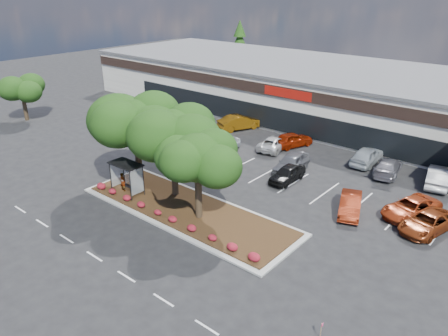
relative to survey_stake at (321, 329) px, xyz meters
The scene contains 27 objects.
ground 12.01m from the survey_stake, behind, with size 160.00×160.00×0.00m, color black.
retail_store 36.96m from the survey_stake, 108.81° to the left, with size 80.40×25.20×6.25m.
landscape_island 14.83m from the survey_stake, 160.29° to the left, with size 18.00×6.00×0.26m.
lane_markings 16.65m from the survey_stake, 136.64° to the left, with size 33.12×20.06×0.01m.
shrub_row 14.25m from the survey_stake, 168.26° to the left, with size 17.00×0.80×0.50m, color maroon, non-canonical shape.
bus_shelter 19.92m from the survey_stake, 168.53° to the left, with size 2.75×1.55×2.59m.
island_tree_west 21.01m from the survey_stake, 164.59° to the left, with size 7.20×7.20×7.89m, color black, non-canonical shape.
island_tree_mid 17.89m from the survey_stake, 159.36° to the left, with size 6.60×6.60×7.32m, color black, non-canonical shape.
island_tree_east 13.62m from the survey_stake, 159.33° to the left, with size 5.80×5.80×6.50m, color black, non-canonical shape.
tree_west_far 46.88m from the survey_stake, 168.92° to the left, with size 4.80×4.80×5.61m, color black, non-canonical shape.
conifer_north_west 63.15m from the survey_stake, 131.75° to the left, with size 4.40×4.40×10.00m, color black.
person_waiting 20.49m from the survey_stake, 169.16° to the left, with size 0.57×0.38×1.57m, color #594C47.
survey_stake is the anchor object (origin of this frame).
car_0 32.00m from the survey_stake, 153.87° to the left, with size 1.81×4.49×1.53m, color #1A5127.
car_1 26.15m from the survey_stake, 140.72° to the left, with size 1.63×4.06×1.38m, color #A9AFB6.
car_2 21.93m from the survey_stake, 146.60° to the left, with size 1.80×5.17×1.70m, color #A9ABB4.
car_3 18.25m from the survey_stake, 127.54° to the left, with size 1.67×4.15×1.41m, color black.
car_4 20.40m from the survey_stake, 125.99° to the left, with size 1.96×4.86×1.66m, color #56585E.
car_5 13.45m from the survey_stake, 109.37° to the left, with size 1.50×4.30×1.42m, color maroon.
car_6 13.76m from the survey_stake, 86.68° to the left, with size 2.22×4.81×1.34m, color maroon.
car_7 15.13m from the survey_stake, 93.07° to the left, with size 2.28×4.94×1.37m, color #9A3313.
car_10 32.85m from the survey_stake, 135.01° to the left, with size 1.81×5.19×1.71m, color #643D08.
car_11 26.07m from the survey_stake, 128.90° to the left, with size 2.21×4.80×1.33m, color silver.
car_12 26.97m from the survey_stake, 124.75° to the left, with size 1.84×4.58×1.56m, color maroon.
car_13 23.88m from the survey_stake, 108.21° to the left, with size 1.95×4.86×1.65m, color #B1BABF.
car_14 22.13m from the survey_stake, 103.09° to the left, with size 2.01×4.94×1.43m, color slate.
car_15 22.08m from the survey_stake, 92.22° to the left, with size 1.73×4.95×1.63m, color #BCBCBC.
Camera 1 is at (18.80, -16.48, 16.07)m, focal length 35.00 mm.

